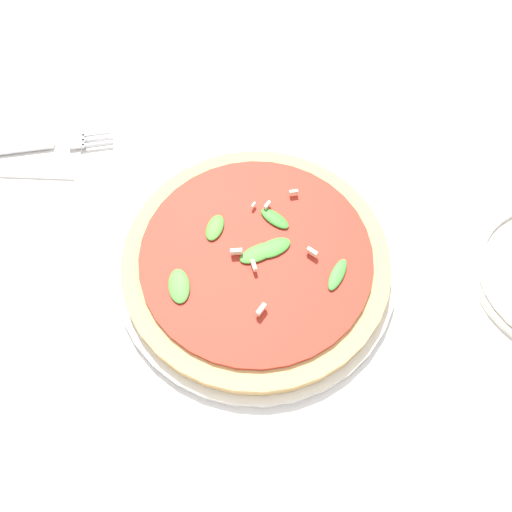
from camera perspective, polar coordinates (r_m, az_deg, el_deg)
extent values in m
plane|color=silver|center=(0.60, 2.04, -4.12)|extent=(6.00, 6.00, 0.00)
cylinder|color=silver|center=(0.61, 0.00, -1.08)|extent=(0.34, 0.34, 0.01)
cylinder|color=tan|center=(0.59, 0.00, -0.41)|extent=(0.32, 0.32, 0.02)
cylinder|color=#A82D1E|center=(0.58, 0.00, 0.14)|extent=(0.27, 0.27, 0.01)
ellipsoid|color=#408D32|center=(0.58, 2.00, 0.94)|extent=(0.05, 0.03, 0.01)
ellipsoid|color=#448531|center=(0.58, 0.29, 0.36)|extent=(0.05, 0.03, 0.01)
ellipsoid|color=#49862F|center=(0.60, -4.73, 3.26)|extent=(0.04, 0.04, 0.01)
ellipsoid|color=#3A862D|center=(0.60, 2.16, 4.31)|extent=(0.04, 0.04, 0.01)
ellipsoid|color=#418636|center=(0.57, 9.30, -2.10)|extent=(0.04, 0.04, 0.01)
ellipsoid|color=#498B35|center=(0.57, -8.79, -3.40)|extent=(0.03, 0.05, 0.01)
cube|color=beige|center=(0.62, 4.32, 7.29)|extent=(0.01, 0.00, 0.01)
cube|color=beige|center=(0.61, 1.29, 5.83)|extent=(0.01, 0.01, 0.01)
cube|color=beige|center=(0.54, 0.59, -6.14)|extent=(0.01, 0.01, 0.01)
cube|color=beige|center=(0.57, -2.26, 0.51)|extent=(0.01, 0.01, 0.01)
cube|color=beige|center=(0.61, 0.14, 5.93)|extent=(0.01, 0.01, 0.00)
cube|color=beige|center=(0.56, -0.25, -1.09)|extent=(0.00, 0.01, 0.01)
cube|color=beige|center=(0.58, 6.43, 0.46)|extent=(0.01, 0.01, 0.01)
cylinder|color=white|center=(0.54, -0.73, -26.82)|extent=(0.08, 0.08, 0.00)
cylinder|color=white|center=(0.51, -0.78, -26.71)|extent=(0.01, 0.01, 0.07)
cone|color=white|center=(0.43, -0.92, -26.40)|extent=(0.09, 0.09, 0.09)
cylinder|color=white|center=(0.45, -0.87, -26.51)|extent=(0.05, 0.05, 0.03)
cube|color=silver|center=(0.78, -24.53, 10.98)|extent=(0.17, 0.13, 0.01)
cube|color=silver|center=(0.79, -26.84, 10.73)|extent=(0.14, 0.02, 0.00)
cube|color=silver|center=(0.76, -19.82, 12.21)|extent=(0.02, 0.03, 0.00)
cube|color=silver|center=(0.75, -17.69, 12.11)|extent=(0.04, 0.01, 0.00)
cube|color=silver|center=(0.75, -17.70, 12.62)|extent=(0.04, 0.01, 0.00)
cube|color=silver|center=(0.76, -17.71, 13.12)|extent=(0.04, 0.01, 0.00)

